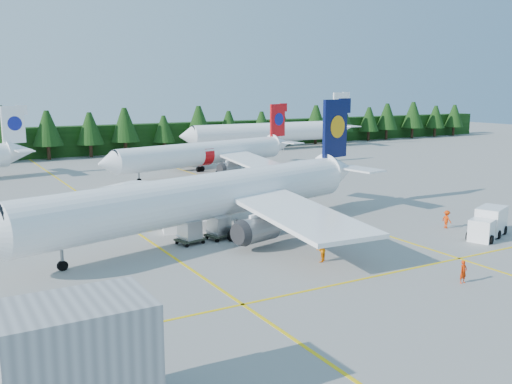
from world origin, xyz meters
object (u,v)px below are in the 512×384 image
airstairs (185,222)px  service_truck (488,223)px  airliner_navy (196,199)px  airliner_red (200,154)px

airstairs → service_truck: 28.41m
airliner_navy → service_truck: bearing=-43.1°
airliner_red → service_truck: (7.13, -48.42, -1.92)m
airliner_navy → airliner_red: airliner_navy is taller
airliner_red → airstairs: (-16.16, -32.16, -2.39)m
airliner_navy → airliner_red: bearing=50.4°
airstairs → service_truck: airstairs is taller
airliner_red → airstairs: airliner_red is taller
airliner_navy → airliner_red: (16.51, 35.66, -0.47)m
airstairs → service_truck: size_ratio=1.11×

